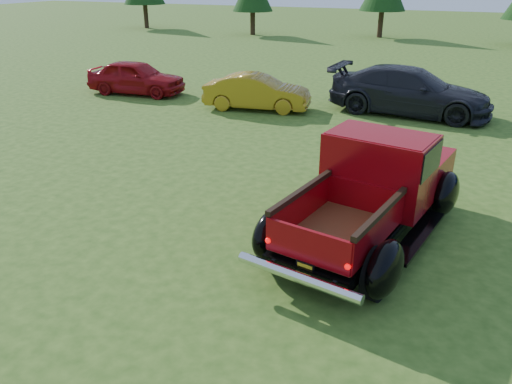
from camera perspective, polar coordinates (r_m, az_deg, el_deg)
ground at (r=8.55m, az=-2.01°, el=-6.61°), size 120.00×120.00×0.00m
pickup_truck at (r=9.08m, az=13.64°, el=0.70°), size 3.10×5.18×1.82m
show_car_red at (r=20.08m, az=-13.53°, el=12.65°), size 3.83×1.80×1.27m
show_car_yellow at (r=17.23m, az=0.13°, el=11.35°), size 3.72×1.79×1.18m
show_car_grey at (r=17.38m, az=17.17°, el=10.97°), size 5.35×2.54×1.51m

